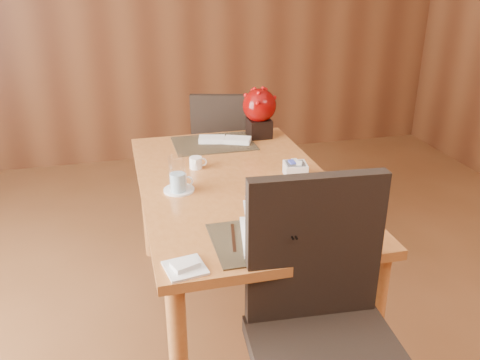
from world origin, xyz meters
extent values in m
cube|color=brown|center=(0.00, 3.00, 1.40)|extent=(5.00, 0.02, 2.80)
cube|color=#BE7135|center=(0.00, 0.60, 0.73)|extent=(0.90, 1.50, 0.04)
cylinder|color=#BE7135|center=(-0.39, 1.29, 0.35)|extent=(0.07, 0.07, 0.71)
cylinder|color=#BE7135|center=(0.39, -0.09, 0.35)|extent=(0.07, 0.07, 0.71)
cylinder|color=#BE7135|center=(0.39, 1.29, 0.35)|extent=(0.07, 0.07, 0.71)
cube|color=black|center=(0.00, 0.05, 0.75)|extent=(0.45, 0.33, 0.01)
cube|color=black|center=(0.00, 1.15, 0.75)|extent=(0.45, 0.33, 0.01)
cube|color=white|center=(0.03, 0.05, 0.76)|extent=(0.34, 0.34, 0.01)
cube|color=white|center=(0.03, 0.05, 0.81)|extent=(0.24, 0.24, 0.10)
cylinder|color=#CEBA6F|center=(0.03, 0.05, 0.81)|extent=(0.19, 0.19, 0.08)
cylinder|color=white|center=(-0.28, 0.57, 0.75)|extent=(0.14, 0.14, 0.01)
cylinder|color=white|center=(-0.28, 0.57, 0.79)|extent=(0.09, 0.09, 0.07)
cylinder|color=black|center=(-0.28, 0.57, 0.82)|extent=(0.07, 0.07, 0.01)
cylinder|color=silver|center=(-0.29, 0.55, 0.84)|extent=(0.10, 0.10, 0.17)
cube|color=white|center=(0.29, 0.60, 0.78)|extent=(0.12, 0.12, 0.06)
cube|color=black|center=(0.28, 1.21, 0.80)|extent=(0.13, 0.13, 0.11)
sphere|color=#800605|center=(0.28, 1.21, 0.94)|extent=(0.20, 0.20, 0.20)
cube|color=white|center=(-0.35, -0.07, 0.75)|extent=(0.15, 0.15, 0.01)
cube|color=black|center=(0.09, -0.13, 0.80)|extent=(0.48, 0.09, 0.54)
cube|color=black|center=(0.19, 1.66, 0.44)|extent=(0.54, 0.54, 0.06)
cube|color=black|center=(0.13, 1.47, 0.71)|extent=(0.42, 0.16, 0.48)
cylinder|color=black|center=(0.41, 1.79, 0.21)|extent=(0.03, 0.03, 0.41)
cylinder|color=black|center=(0.31, 1.44, 0.21)|extent=(0.03, 0.03, 0.41)
cylinder|color=black|center=(0.06, 1.89, 0.21)|extent=(0.03, 0.03, 0.41)
cylinder|color=black|center=(-0.04, 1.53, 0.21)|extent=(0.03, 0.03, 0.41)
camera|label=1|loc=(-0.53, -1.53, 1.72)|focal=38.00mm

